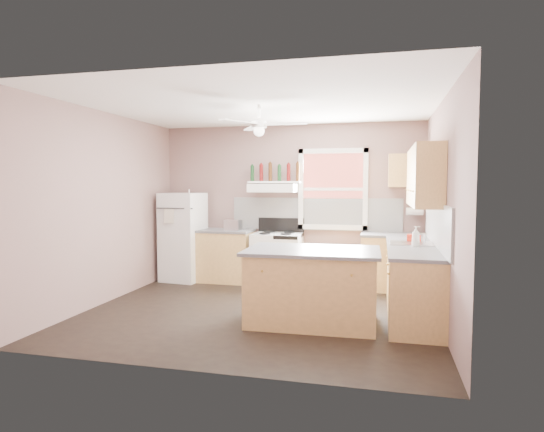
% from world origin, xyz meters
% --- Properties ---
extents(floor, '(4.50, 4.50, 0.00)m').
position_xyz_m(floor, '(0.00, 0.00, 0.00)').
color(floor, black).
rests_on(floor, ground).
extents(ceiling, '(4.50, 4.50, 0.00)m').
position_xyz_m(ceiling, '(0.00, 0.00, 2.70)').
color(ceiling, white).
rests_on(ceiling, ground).
extents(wall_back, '(4.50, 0.05, 2.70)m').
position_xyz_m(wall_back, '(0.00, 2.02, 1.35)').
color(wall_back, '#7D5F5A').
rests_on(wall_back, ground).
extents(wall_right, '(0.05, 4.00, 2.70)m').
position_xyz_m(wall_right, '(2.27, 0.00, 1.35)').
color(wall_right, '#7D5F5A').
rests_on(wall_right, ground).
extents(wall_left, '(0.05, 4.00, 2.70)m').
position_xyz_m(wall_left, '(-2.27, 0.00, 1.35)').
color(wall_left, '#7D5F5A').
rests_on(wall_left, ground).
extents(backsplash_back, '(2.90, 0.03, 0.55)m').
position_xyz_m(backsplash_back, '(0.45, 1.99, 1.18)').
color(backsplash_back, white).
rests_on(backsplash_back, wall_back).
extents(backsplash_right, '(0.03, 2.60, 0.55)m').
position_xyz_m(backsplash_right, '(2.23, 0.30, 1.18)').
color(backsplash_right, white).
rests_on(backsplash_right, wall_right).
extents(window_view, '(1.00, 0.02, 1.20)m').
position_xyz_m(window_view, '(0.75, 1.98, 1.60)').
color(window_view, maroon).
rests_on(window_view, wall_back).
extents(window_frame, '(1.16, 0.07, 1.36)m').
position_xyz_m(window_frame, '(0.75, 1.96, 1.60)').
color(window_frame, white).
rests_on(window_frame, wall_back).
extents(refrigerator, '(0.71, 0.69, 1.53)m').
position_xyz_m(refrigerator, '(-1.81, 1.59, 0.77)').
color(refrigerator, white).
rests_on(refrigerator, floor).
extents(base_cabinet_left, '(0.90, 0.60, 0.86)m').
position_xyz_m(base_cabinet_left, '(-1.06, 1.70, 0.43)').
color(base_cabinet_left, '#AC8547').
rests_on(base_cabinet_left, floor).
extents(counter_left, '(0.92, 0.62, 0.04)m').
position_xyz_m(counter_left, '(-1.06, 1.70, 0.88)').
color(counter_left, '#505053').
rests_on(counter_left, base_cabinet_left).
extents(toaster, '(0.30, 0.20, 0.18)m').
position_xyz_m(toaster, '(-0.90, 1.61, 0.99)').
color(toaster, silver).
rests_on(toaster, counter_left).
extents(stove, '(0.81, 0.65, 0.86)m').
position_xyz_m(stove, '(-0.14, 1.67, 0.43)').
color(stove, white).
rests_on(stove, floor).
extents(range_hood, '(0.78, 0.50, 0.14)m').
position_xyz_m(range_hood, '(-0.23, 1.75, 1.62)').
color(range_hood, white).
rests_on(range_hood, wall_back).
extents(bottle_shelf, '(0.90, 0.26, 0.03)m').
position_xyz_m(bottle_shelf, '(-0.23, 1.87, 1.72)').
color(bottle_shelf, white).
rests_on(bottle_shelf, range_hood).
extents(cart, '(0.68, 0.48, 0.65)m').
position_xyz_m(cart, '(0.91, 1.75, 0.32)').
color(cart, '#AC8547').
rests_on(cart, floor).
extents(base_cabinet_corner, '(1.00, 0.60, 0.86)m').
position_xyz_m(base_cabinet_corner, '(1.75, 1.70, 0.43)').
color(base_cabinet_corner, '#AC8547').
rests_on(base_cabinet_corner, floor).
extents(base_cabinet_right, '(0.60, 2.20, 0.86)m').
position_xyz_m(base_cabinet_right, '(1.95, 0.30, 0.43)').
color(base_cabinet_right, '#AC8547').
rests_on(base_cabinet_right, floor).
extents(counter_corner, '(1.02, 0.62, 0.04)m').
position_xyz_m(counter_corner, '(1.75, 1.70, 0.88)').
color(counter_corner, '#505053').
rests_on(counter_corner, base_cabinet_corner).
extents(counter_right, '(0.62, 2.22, 0.04)m').
position_xyz_m(counter_right, '(1.94, 0.30, 0.88)').
color(counter_right, '#505053').
rests_on(counter_right, base_cabinet_right).
extents(sink, '(0.55, 0.45, 0.03)m').
position_xyz_m(sink, '(1.94, 0.50, 0.90)').
color(sink, silver).
rests_on(sink, counter_right).
extents(faucet, '(0.03, 0.03, 0.14)m').
position_xyz_m(faucet, '(2.10, 0.50, 0.97)').
color(faucet, silver).
rests_on(faucet, sink).
extents(upper_cabinet_right, '(0.33, 1.80, 0.76)m').
position_xyz_m(upper_cabinet_right, '(2.08, 0.50, 1.78)').
color(upper_cabinet_right, '#AC8547').
rests_on(upper_cabinet_right, wall_right).
extents(upper_cabinet_corner, '(0.60, 0.33, 0.52)m').
position_xyz_m(upper_cabinet_corner, '(1.95, 1.83, 1.90)').
color(upper_cabinet_corner, '#AC8547').
rests_on(upper_cabinet_corner, wall_back).
extents(paper_towel, '(0.26, 0.12, 0.12)m').
position_xyz_m(paper_towel, '(2.07, 1.86, 1.25)').
color(paper_towel, white).
rests_on(paper_towel, wall_back).
extents(island, '(1.53, 1.00, 0.86)m').
position_xyz_m(island, '(0.75, -0.31, 0.43)').
color(island, '#AC8547').
rests_on(island, floor).
extents(island_top, '(1.63, 1.09, 0.04)m').
position_xyz_m(island_top, '(0.75, -0.31, 0.88)').
color(island_top, '#505053').
rests_on(island_top, island).
extents(ceiling_fan_hub, '(0.20, 0.20, 0.08)m').
position_xyz_m(ceiling_fan_hub, '(0.00, 0.00, 2.45)').
color(ceiling_fan_hub, white).
rests_on(ceiling_fan_hub, ceiling).
extents(soap_bottle, '(0.13, 0.13, 0.26)m').
position_xyz_m(soap_bottle, '(1.98, 0.22, 1.03)').
color(soap_bottle, silver).
rests_on(soap_bottle, counter_right).
extents(red_caddy, '(0.19, 0.14, 0.10)m').
position_xyz_m(red_caddy, '(1.99, 0.73, 0.95)').
color(red_caddy, red).
rests_on(red_caddy, counter_right).
extents(wine_bottles, '(0.86, 0.06, 0.31)m').
position_xyz_m(wine_bottles, '(-0.22, 1.87, 1.88)').
color(wine_bottles, '#143819').
rests_on(wine_bottles, bottle_shelf).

